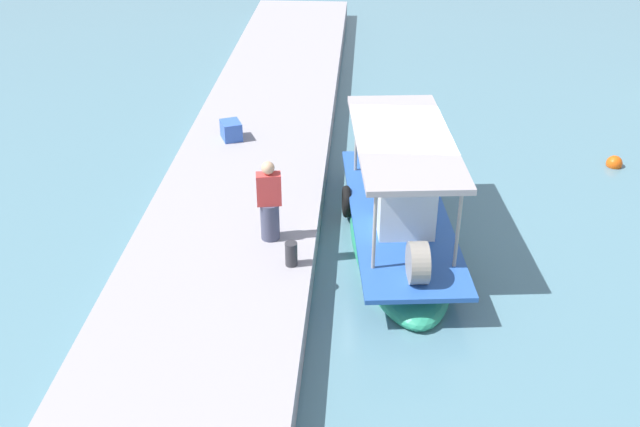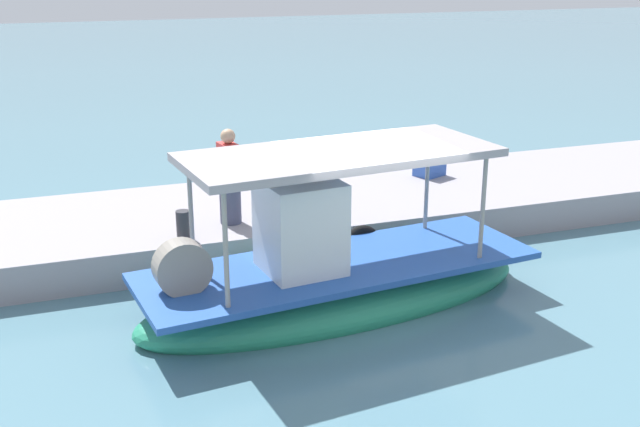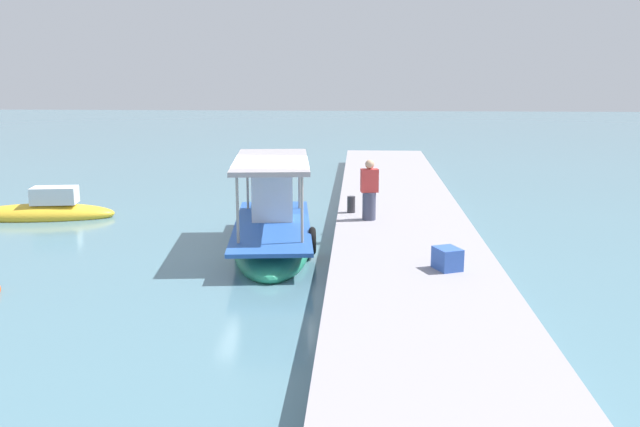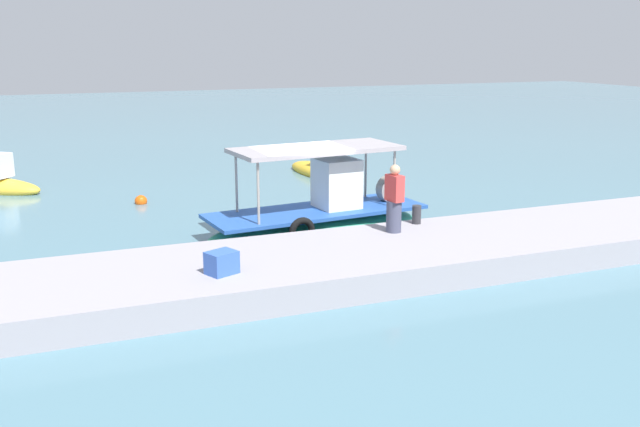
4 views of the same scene
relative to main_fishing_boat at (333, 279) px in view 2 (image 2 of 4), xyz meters
The scene contains 6 objects.
ground_plane 0.73m from the main_fishing_boat, 167.48° to the left, with size 120.00×120.00×0.00m, color slate.
dock_quay 3.66m from the main_fishing_boat, 98.61° to the right, with size 36.00×3.78×0.64m, color #969199.
main_fishing_boat is the anchor object (origin of this frame).
fisherman_near_bollard 2.98m from the main_fishing_boat, 69.92° to the right, with size 0.44×0.52×1.72m.
mooring_bollard 2.90m from the main_fishing_boat, 47.98° to the right, with size 0.24×0.24×0.49m, color #2D2D33.
cargo_crate 5.79m from the main_fishing_boat, 132.14° to the right, with size 0.59×0.47×0.48m, color #345CB9.
Camera 2 is at (4.50, 10.22, 5.20)m, focal length 43.54 mm.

